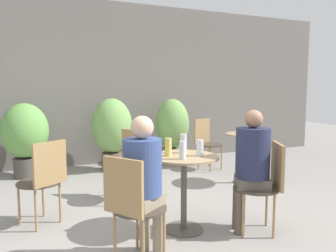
# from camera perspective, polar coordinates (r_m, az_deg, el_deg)

# --- Properties ---
(ground_plane) EXTENTS (20.00, 20.00, 0.00)m
(ground_plane) POSITION_cam_1_polar(r_m,az_deg,el_deg) (3.41, 0.22, -17.49)
(ground_plane) COLOR gray
(storefront_wall) EXTENTS (10.00, 0.06, 3.00)m
(storefront_wall) POSITION_cam_1_polar(r_m,az_deg,el_deg) (6.23, -11.55, 7.27)
(storefront_wall) COLOR slate
(storefront_wall) RESTS_ON ground_plane
(cafe_table_near) EXTENTS (0.68, 0.68, 0.74)m
(cafe_table_near) POSITION_cam_1_polar(r_m,az_deg,el_deg) (3.22, 2.79, -8.58)
(cafe_table_near) COLOR #514C47
(cafe_table_near) RESTS_ON ground_plane
(cafe_table_far) EXTENTS (0.63, 0.63, 0.74)m
(cafe_table_far) POSITION_cam_1_polar(r_m,az_deg,el_deg) (4.97, 13.61, -3.67)
(cafe_table_far) COLOR #514C47
(cafe_table_far) RESTS_ON ground_plane
(bistro_chair_0) EXTENTS (0.50, 0.49, 0.87)m
(bistro_chair_0) POSITION_cam_1_polar(r_m,az_deg,el_deg) (2.60, -6.35, -12.82)
(bistro_chair_0) COLOR #42382D
(bistro_chair_0) RESTS_ON ground_plane
(bistro_chair_1) EXTENTS (0.49, 0.48, 0.87)m
(bistro_chair_1) POSITION_cam_1_polar(r_m,az_deg,el_deg) (3.31, 16.80, -8.85)
(bistro_chair_1) COLOR #42382D
(bistro_chair_1) RESTS_ON ground_plane
(bistro_chair_2) EXTENTS (0.49, 0.48, 0.87)m
(bistro_chair_2) POSITION_cam_1_polar(r_m,az_deg,el_deg) (4.17, -6.99, -5.57)
(bistro_chair_2) COLOR #42382D
(bistro_chair_2) RESTS_ON ground_plane
(bistro_chair_3) EXTENTS (0.46, 0.47, 0.87)m
(bistro_chair_3) POSITION_cam_1_polar(r_m,az_deg,el_deg) (5.78, 6.63, -2.26)
(bistro_chair_3) COLOR #42382D
(bistro_chair_3) RESTS_ON ground_plane
(bistro_chair_4) EXTENTS (0.49, 0.49, 0.87)m
(bistro_chair_4) POSITION_cam_1_polar(r_m,az_deg,el_deg) (3.53, -20.73, -8.07)
(bistro_chair_4) COLOR #42382D
(bistro_chair_4) RESTS_ON ground_plane
(seated_person_0) EXTENTS (0.39, 0.39, 1.17)m
(seated_person_0) POSITION_cam_1_polar(r_m,az_deg,el_deg) (2.66, -4.30, -8.39)
(seated_person_0) COLOR gray
(seated_person_0) RESTS_ON ground_plane
(seated_person_1) EXTENTS (0.40, 0.38, 1.19)m
(seated_person_1) POSITION_cam_1_polar(r_m,az_deg,el_deg) (3.24, 14.29, -5.82)
(seated_person_1) COLOR brown
(seated_person_1) RESTS_ON ground_plane
(beer_glass_0) EXTENTS (0.07, 0.07, 0.16)m
(beer_glass_0) POSITION_cam_1_polar(r_m,az_deg,el_deg) (3.17, 5.58, -3.79)
(beer_glass_0) COLOR silver
(beer_glass_0) RESTS_ON cafe_table_near
(beer_glass_1) EXTENTS (0.07, 0.07, 0.19)m
(beer_glass_1) POSITION_cam_1_polar(r_m,az_deg,el_deg) (3.31, 2.69, -3.05)
(beer_glass_1) COLOR silver
(beer_glass_1) RESTS_ON cafe_table_near
(beer_glass_2) EXTENTS (0.07, 0.07, 0.17)m
(beer_glass_2) POSITION_cam_1_polar(r_m,az_deg,el_deg) (3.15, 0.03, -3.67)
(beer_glass_2) COLOR #DBC65B
(beer_glass_2) RESTS_ON cafe_table_near
(beer_glass_3) EXTENTS (0.06, 0.06, 0.17)m
(beer_glass_3) POSITION_cam_1_polar(r_m,az_deg,el_deg) (3.01, 2.55, -4.23)
(beer_glass_3) COLOR silver
(beer_glass_3) RESTS_ON cafe_table_near
(potted_plant_0) EXTENTS (0.72, 0.72, 1.17)m
(potted_plant_0) POSITION_cam_1_polar(r_m,az_deg,el_deg) (5.61, -23.63, -1.32)
(potted_plant_0) COLOR #47423D
(potted_plant_0) RESTS_ON ground_plane
(potted_plant_1) EXTENTS (0.68, 0.68, 1.24)m
(potted_plant_1) POSITION_cam_1_polar(r_m,az_deg,el_deg) (5.66, -9.72, -0.49)
(potted_plant_1) COLOR brown
(potted_plant_1) RESTS_ON ground_plane
(potted_plant_2) EXTENTS (0.62, 0.62, 1.22)m
(potted_plant_2) POSITION_cam_1_polar(r_m,az_deg,el_deg) (6.08, 0.77, -0.46)
(potted_plant_2) COLOR slate
(potted_plant_2) RESTS_ON ground_plane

